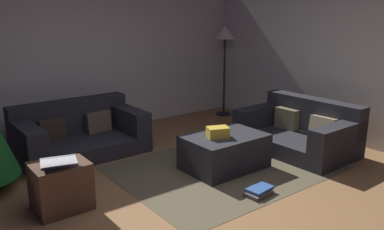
{
  "coord_description": "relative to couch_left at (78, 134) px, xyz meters",
  "views": [
    {
      "loc": [
        -2.18,
        -2.79,
        1.89
      ],
      "look_at": [
        0.47,
        0.66,
        0.75
      ],
      "focal_mm": 36.57,
      "sensor_mm": 36.0,
      "label": 1
    }
  ],
  "objects": [
    {
      "name": "couch_right",
      "position": [
        2.55,
        -1.78,
        -0.0
      ],
      "size": [
        1.0,
        1.55,
        0.71
      ],
      "rotation": [
        0.0,
        0.0,
        1.58
      ],
      "color": "#26262B",
      "rests_on": "ground_plane"
    },
    {
      "name": "ground_plane",
      "position": [
        0.3,
        -2.25,
        -0.27
      ],
      "size": [
        6.4,
        6.4,
        0.0
      ],
      "primitive_type": "plane",
      "color": "brown"
    },
    {
      "name": "area_rug",
      "position": [
        1.23,
        -1.65,
        -0.27
      ],
      "size": [
        2.6,
        2.0,
        0.01
      ],
      "primitive_type": "cube",
      "color": "brown",
      "rests_on": "ground_plane"
    },
    {
      "name": "book_stack",
      "position": [
        1.02,
        -2.44,
        -0.23
      ],
      "size": [
        0.34,
        0.23,
        0.08
      ],
      "color": "#4C423D",
      "rests_on": "ground_plane"
    },
    {
      "name": "laptop",
      "position": [
        -0.77,
        -1.52,
        0.27
      ],
      "size": [
        0.43,
        0.49,
        0.19
      ],
      "color": "silver",
      "rests_on": "side_table"
    },
    {
      "name": "corner_lamp",
      "position": [
        3.01,
        0.35,
        1.15
      ],
      "size": [
        0.36,
        0.36,
        1.67
      ],
      "color": "black",
      "rests_on": "ground_plane"
    },
    {
      "name": "couch_left",
      "position": [
        0.0,
        0.0,
        0.0
      ],
      "size": [
        1.68,
        1.0,
        0.7
      ],
      "rotation": [
        0.0,
        0.0,
        3.16
      ],
      "color": "#26262B",
      "rests_on": "ground_plane"
    },
    {
      "name": "rear_partition",
      "position": [
        0.3,
        0.89,
        1.03
      ],
      "size": [
        6.4,
        0.12,
        2.6
      ],
      "primitive_type": "cube",
      "color": "beige",
      "rests_on": "ground_plane"
    },
    {
      "name": "ottoman",
      "position": [
        1.23,
        -1.65,
        -0.06
      ],
      "size": [
        0.98,
        0.68,
        0.43
      ],
      "primitive_type": "cube",
      "color": "#26262B",
      "rests_on": "ground_plane"
    },
    {
      "name": "side_table",
      "position": [
        -0.76,
        -1.45,
        -0.03
      ],
      "size": [
        0.52,
        0.44,
        0.48
      ],
      "primitive_type": "cube",
      "color": "#4C3323",
      "rests_on": "ground_plane"
    },
    {
      "name": "gift_box",
      "position": [
        1.1,
        -1.66,
        0.22
      ],
      "size": [
        0.3,
        0.25,
        0.13
      ],
      "primitive_type": "cube",
      "rotation": [
        0.0,
        0.0,
        -0.37
      ],
      "color": "gold",
      "rests_on": "ottoman"
    },
    {
      "name": "corner_partition",
      "position": [
        3.44,
        -2.25,
        1.03
      ],
      "size": [
        0.12,
        6.4,
        2.6
      ],
      "primitive_type": "cube",
      "color": "beige",
      "rests_on": "ground_plane"
    },
    {
      "name": "tv_remote",
      "position": [
        1.13,
        -1.55,
        0.17
      ],
      "size": [
        0.09,
        0.17,
        0.02
      ],
      "primitive_type": "cube",
      "rotation": [
        0.0,
        0.0,
        -0.24
      ],
      "color": "black",
      "rests_on": "ottoman"
    }
  ]
}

